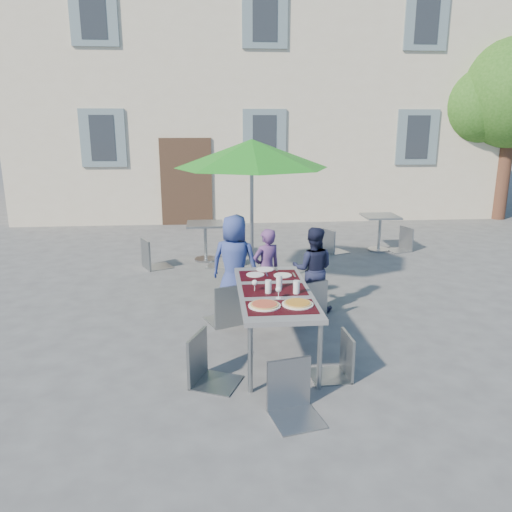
{
  "coord_description": "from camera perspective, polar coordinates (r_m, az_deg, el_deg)",
  "views": [
    {
      "loc": [
        -1.4,
        -5.41,
        2.55
      ],
      "look_at": [
        -0.83,
        0.72,
        0.91
      ],
      "focal_mm": 35.0,
      "sensor_mm": 36.0,
      "label": 1
    }
  ],
  "objects": [
    {
      "name": "bg_chair_l_0",
      "position": [
        9.13,
        -11.96,
        2.3
      ],
      "size": [
        0.61,
        0.6,
        1.03
      ],
      "color": "gray",
      "rests_on": "ground"
    },
    {
      "name": "child_1",
      "position": [
        6.96,
        1.21,
        -1.53
      ],
      "size": [
        0.5,
        0.43,
        1.16
      ],
      "primitive_type": "imported",
      "rotation": [
        0.0,
        0.0,
        3.57
      ],
      "color": "#5D3772",
      "rests_on": "ground"
    },
    {
      "name": "dining_table",
      "position": [
        5.59,
        2.1,
        -4.43
      ],
      "size": [
        0.8,
        1.85,
        0.76
      ],
      "color": "#4D4E53",
      "rests_on": "ground"
    },
    {
      "name": "chair_0",
      "position": [
        6.41,
        -3.24,
        -2.58
      ],
      "size": [
        0.61,
        0.61,
        1.06
      ],
      "color": "gray",
      "rests_on": "ground"
    },
    {
      "name": "pizza_near_left",
      "position": [
        5.08,
        0.98,
        -5.61
      ],
      "size": [
        0.33,
        0.33,
        0.03
      ],
      "color": "white",
      "rests_on": "dining_table"
    },
    {
      "name": "chair_1",
      "position": [
        6.5,
        1.15,
        -3.33
      ],
      "size": [
        0.46,
        0.46,
        0.88
      ],
      "color": "gray",
      "rests_on": "ground"
    },
    {
      "name": "glassware",
      "position": [
        5.48,
        2.56,
        -3.39
      ],
      "size": [
        0.51,
        0.4,
        0.15
      ],
      "color": "silver",
      "rests_on": "dining_table"
    },
    {
      "name": "chair_4",
      "position": [
        5.19,
        9.53,
        -8.39
      ],
      "size": [
        0.41,
        0.41,
        0.88
      ],
      "color": "gray",
      "rests_on": "ground"
    },
    {
      "name": "chair_5",
      "position": [
        4.48,
        4.31,
        -11.55
      ],
      "size": [
        0.5,
        0.51,
        0.95
      ],
      "color": "gray",
      "rests_on": "ground"
    },
    {
      "name": "bg_chair_r_1",
      "position": [
        10.66,
        16.5,
        3.42
      ],
      "size": [
        0.52,
        0.52,
        0.92
      ],
      "color": "gray",
      "rests_on": "ground"
    },
    {
      "name": "bg_chair_l_1",
      "position": [
        10.16,
        8.81,
        3.34
      ],
      "size": [
        0.54,
        0.54,
        0.93
      ],
      "color": "#92979E",
      "rests_on": "ground"
    },
    {
      "name": "pizza_near_right",
      "position": [
        5.13,
        4.78,
        -5.43
      ],
      "size": [
        0.32,
        0.32,
        0.03
      ],
      "color": "white",
      "rests_on": "dining_table"
    },
    {
      "name": "chair_3",
      "position": [
        5.01,
        -5.74,
        -8.38
      ],
      "size": [
        0.57,
        0.57,
        0.98
      ],
      "color": "gray",
      "rests_on": "ground"
    },
    {
      "name": "patio_umbrella",
      "position": [
        7.63,
        -0.5,
        11.46
      ],
      "size": [
        2.34,
        2.34,
        2.32
      ],
      "color": "#989B9F",
      "rests_on": "ground"
    },
    {
      "name": "building",
      "position": [
        17.12,
        -0.56,
        22.64
      ],
      "size": [
        13.6,
        8.2,
        11.1
      ],
      "color": "beige",
      "rests_on": "ground"
    },
    {
      "name": "child_2",
      "position": [
        6.95,
        6.52,
        -1.52
      ],
      "size": [
        0.64,
        0.45,
        1.19
      ],
      "primitive_type": "imported",
      "rotation": [
        0.0,
        0.0,
        2.92
      ],
      "color": "#191D38",
      "rests_on": "ground"
    },
    {
      "name": "child_0",
      "position": [
        6.9,
        -2.45,
        -0.82
      ],
      "size": [
        0.77,
        0.62,
        1.36
      ],
      "primitive_type": "imported",
      "rotation": [
        0.0,
        0.0,
        2.82
      ],
      "color": "navy",
      "rests_on": "ground"
    },
    {
      "name": "chair_2",
      "position": [
        6.56,
        5.96,
        -2.19
      ],
      "size": [
        0.61,
        0.62,
        1.06
      ],
      "color": "gray",
      "rests_on": "ground"
    },
    {
      "name": "cafe_table_0",
      "position": [
        9.53,
        -5.82,
        2.37
      ],
      "size": [
        0.68,
        0.68,
        0.73
      ],
      "color": "#989B9F",
      "rests_on": "ground"
    },
    {
      "name": "bg_chair_r_0",
      "position": [
        9.07,
        -3.63,
        2.35
      ],
      "size": [
        0.53,
        0.52,
        0.98
      ],
      "color": "#939A9E",
      "rests_on": "ground"
    },
    {
      "name": "cafe_table_1",
      "position": [
        10.53,
        13.97,
        3.27
      ],
      "size": [
        0.69,
        0.69,
        0.74
      ],
      "color": "#989B9F",
      "rests_on": "ground"
    },
    {
      "name": "place_settings",
      "position": [
        6.16,
        1.37,
        -1.96
      ],
      "size": [
        0.59,
        0.49,
        0.01
      ],
      "color": "white",
      "rests_on": "dining_table"
    },
    {
      "name": "ground",
      "position": [
        6.14,
        8.51,
        -9.78
      ],
      "size": [
        90.0,
        90.0,
        0.0
      ],
      "primitive_type": "plane",
      "color": "#4A4A4D",
      "rests_on": "ground"
    }
  ]
}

